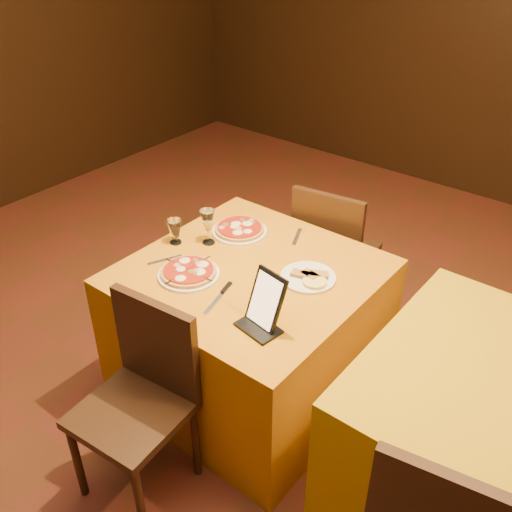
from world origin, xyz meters
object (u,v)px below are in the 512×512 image
Objects in this scene: pizza_near at (189,273)px; side_table at (498,453)px; main_table at (251,331)px; chair_main_far at (337,251)px; pizza_far at (239,230)px; tablet at (266,300)px; chair_main_near at (131,413)px; water_glass at (175,232)px; wine_glass at (208,227)px.

side_table is at bearing 9.65° from pizza_near.
main_table is 1.21× the size of chair_main_far.
main_table and side_table have the same top height.
tablet reaches higher than pizza_far.
chair_main_near reaches higher than main_table.
chair_main_near is 3.73× the size of tablet.
water_glass reaches higher than main_table.
pizza_far is 0.77m from tablet.
chair_main_near is 4.79× the size of wine_glass.
chair_main_near and chair_main_far have the same top height.
water_glass is 0.53× the size of tablet.
main_table is at bearing 5.35° from water_glass.
chair_main_far is (-1.25, 0.79, 0.08)m from side_table.
pizza_far is 0.20m from wine_glass.
chair_main_far is at bearing 65.18° from pizza_far.
main_table is 1.25m from side_table.
chair_main_far reaches higher than pizza_far.
tablet reaches higher than pizza_near.
pizza_far is (-1.52, 0.21, 0.39)m from side_table.
water_glass is at bearing 54.05° from chair_main_far.
pizza_far is 1.53× the size of wine_glass.
pizza_near is 2.24× the size of water_glass.
chair_main_far is 0.71m from pizza_far.
wine_glass is at bearing -107.37° from pizza_far.
chair_main_far is (0.00, 1.61, 0.00)m from chair_main_near.
tablet is (0.50, -0.05, 0.10)m from pizza_near.
pizza_far is at bearing 138.13° from main_table.
pizza_far is (-0.27, 1.03, 0.31)m from chair_main_near.
side_table is 1.58m from pizza_far.
wine_glass is at bearing 114.64° from pizza_near.
pizza_near is 0.51m from tablet.
chair_main_near is at bearing -90.00° from main_table.
wine_glass reaches higher than water_glass.
side_table is 1.64m from wine_glass.
main_table is at bearing -10.80° from wine_glass.
pizza_far is at bearing 147.62° from tablet.
wine_glass is 0.17m from water_glass.
pizza_near reaches higher than main_table.
chair_main_far reaches higher than main_table.
pizza_near is at bearing -81.12° from pizza_far.
pizza_near is at bearing -132.51° from main_table.
chair_main_near is (-1.25, -0.82, 0.08)m from side_table.
chair_main_far is at bearing 84.61° from chair_main_near.
tablet is at bearing -41.79° from pizza_far.
wine_glass is at bearing 178.85° from side_table.
main_table is 4.51× the size of tablet.
tablet is (-0.95, -0.30, 0.49)m from side_table.
side_table is 3.79× the size of pizza_far.
main_table is 0.64m from water_glass.
tablet is at bearing -41.72° from main_table.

